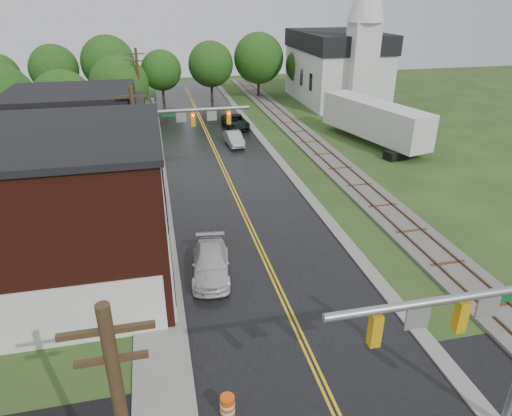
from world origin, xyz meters
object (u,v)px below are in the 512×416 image
object	(u,v)px
brick_building	(20,217)
suv_dark	(235,122)
traffic_signal_near	(479,327)
pickup_white	(211,264)
traffic_signal_far	(183,127)
utility_pole_c	(140,90)
semi_trailer	(374,120)
sedan_silver	(234,139)
church	(340,60)
tree_left_e	(121,86)
construction_barrel	(228,406)
utility_pole_b	(138,153)
tree_left_c	(65,103)

from	to	relation	value
brick_building	suv_dark	bearing A→B (deg)	60.87
traffic_signal_near	pickup_white	xyz separation A→B (m)	(-6.75, 12.11, -4.26)
traffic_signal_far	utility_pole_c	world-z (taller)	utility_pole_c
brick_building	semi_trailer	world-z (taller)	brick_building
sedan_silver	church	bearing A→B (deg)	39.88
traffic_signal_far	sedan_silver	bearing A→B (deg)	61.16
brick_building	church	xyz separation A→B (m)	(32.48, 38.74, 1.68)
tree_left_e	construction_barrel	world-z (taller)	tree_left_e
semi_trailer	brick_building	bearing A→B (deg)	-145.55
church	sedan_silver	size ratio (longest dim) A/B	4.84
semi_trailer	construction_barrel	bearing A→B (deg)	-123.92
brick_building	utility_pole_b	size ratio (longest dim) A/B	1.59
utility_pole_b	construction_barrel	size ratio (longest dim) A/B	9.55
utility_pole_b	semi_trailer	xyz separation A→B (m)	(23.06, 12.72, -2.24)
tree_left_c	semi_trailer	size ratio (longest dim) A/B	0.55
utility_pole_c	pickup_white	xyz separation A→B (m)	(3.52, -29.89, -4.01)
traffic_signal_far	tree_left_c	distance (m)	16.56
tree_left_e	pickup_white	world-z (taller)	tree_left_e
tree_left_c	construction_barrel	xyz separation A→B (m)	(9.91, -35.21, -4.04)
construction_barrel	semi_trailer	bearing A→B (deg)	56.08
utility_pole_b	utility_pole_c	xyz separation A→B (m)	(0.00, 22.00, 0.00)
traffic_signal_far	pickup_white	size ratio (longest dim) A/B	1.50
church	tree_left_e	bearing A→B (deg)	-164.80
traffic_signal_near	suv_dark	world-z (taller)	traffic_signal_near
traffic_signal_near	semi_trailer	distance (m)	35.21
suv_dark	traffic_signal_near	bearing A→B (deg)	-93.12
church	construction_barrel	xyz separation A→B (m)	(-23.93, -49.05, -5.36)
church	utility_pole_c	bearing A→B (deg)	-160.03
brick_building	semi_trailer	distance (m)	34.90
suv_dark	tree_left_e	bearing A→B (deg)	166.74
church	construction_barrel	world-z (taller)	church
utility_pole_b	tree_left_e	distance (m)	23.99
brick_building	suv_dark	xyz separation A→B (m)	(15.98, 28.68, -3.41)
church	suv_dark	distance (m)	19.98
suv_dark	construction_barrel	xyz separation A→B (m)	(-7.43, -39.00, -0.27)
suv_dark	pickup_white	world-z (taller)	suv_dark
traffic_signal_far	utility_pole_c	size ratio (longest dim) A/B	0.82
tree_left_c	utility_pole_b	bearing A→B (deg)	-68.51
traffic_signal_near	utility_pole_b	xyz separation A→B (m)	(-10.27, 20.00, -0.25)
traffic_signal_far	pickup_white	distance (m)	13.58
traffic_signal_far	sedan_silver	size ratio (longest dim) A/B	1.78
pickup_white	construction_barrel	xyz separation A→B (m)	(-0.65, -9.42, -0.24)
traffic_signal_near	tree_left_c	world-z (taller)	tree_left_c
tree_left_e	brick_building	bearing A→B (deg)	-96.71
utility_pole_c	sedan_silver	distance (m)	11.94
tree_left_c	sedan_silver	size ratio (longest dim) A/B	1.85
brick_building	traffic_signal_near	world-z (taller)	brick_building
brick_building	utility_pole_b	distance (m)	9.03
semi_trailer	construction_barrel	xyz separation A→B (m)	(-20.19, -30.03, -2.00)
brick_building	tree_left_e	world-z (taller)	brick_building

